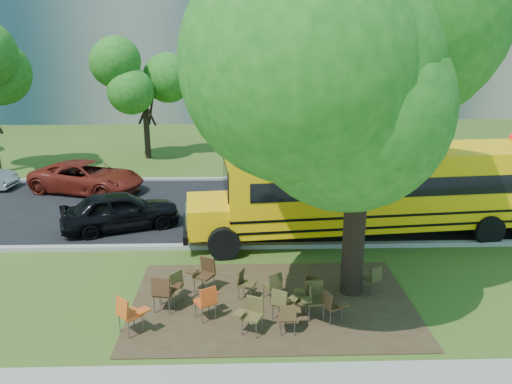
{
  "coord_description": "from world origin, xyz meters",
  "views": [
    {
      "loc": [
        0.26,
        -11.69,
        6.31
      ],
      "look_at": [
        0.73,
        4.06,
        1.55
      ],
      "focal_mm": 35.0,
      "sensor_mm": 36.0,
      "label": 1
    }
  ],
  "objects_px": {
    "main_tree": "(364,63)",
    "black_car": "(121,211)",
    "chair_12": "(311,278)",
    "chair_8": "(173,284)",
    "chair_6": "(306,297)",
    "chair_5": "(314,296)",
    "chair_9": "(204,271)",
    "school_bus": "(388,186)",
    "chair_10": "(245,282)",
    "chair_14": "(289,315)",
    "chair_3": "(252,312)",
    "chair_4": "(282,301)",
    "chair_0": "(164,290)",
    "chair_13": "(374,276)",
    "bg_car_red": "(87,177)",
    "chair_7": "(332,304)",
    "chair_2": "(207,299)",
    "chair_11": "(274,283)",
    "chair_1": "(129,312)"
  },
  "relations": [
    {
      "from": "chair_10",
      "to": "chair_14",
      "type": "xyz_separation_m",
      "value": [
        0.96,
        -1.61,
        -0.02
      ]
    },
    {
      "from": "chair_9",
      "to": "chair_10",
      "type": "height_order",
      "value": "chair_9"
    },
    {
      "from": "chair_10",
      "to": "chair_0",
      "type": "bearing_deg",
      "value": -51.54
    },
    {
      "from": "chair_13",
      "to": "school_bus",
      "type": "bearing_deg",
      "value": 40.63
    },
    {
      "from": "chair_9",
      "to": "chair_14",
      "type": "height_order",
      "value": "chair_9"
    },
    {
      "from": "chair_7",
      "to": "chair_11",
      "type": "height_order",
      "value": "chair_7"
    },
    {
      "from": "chair_4",
      "to": "black_car",
      "type": "relative_size",
      "value": 0.21
    },
    {
      "from": "chair_6",
      "to": "chair_10",
      "type": "bearing_deg",
      "value": 72.85
    },
    {
      "from": "black_car",
      "to": "chair_9",
      "type": "bearing_deg",
      "value": -166.01
    },
    {
      "from": "school_bus",
      "to": "black_car",
      "type": "bearing_deg",
      "value": 168.98
    },
    {
      "from": "school_bus",
      "to": "chair_7",
      "type": "relative_size",
      "value": 15.33
    },
    {
      "from": "main_tree",
      "to": "chair_9",
      "type": "height_order",
      "value": "main_tree"
    },
    {
      "from": "chair_5",
      "to": "chair_9",
      "type": "relative_size",
      "value": 0.97
    },
    {
      "from": "chair_3",
      "to": "chair_5",
      "type": "height_order",
      "value": "chair_5"
    },
    {
      "from": "main_tree",
      "to": "chair_4",
      "type": "height_order",
      "value": "main_tree"
    },
    {
      "from": "school_bus",
      "to": "chair_4",
      "type": "height_order",
      "value": "school_bus"
    },
    {
      "from": "main_tree",
      "to": "chair_5",
      "type": "relative_size",
      "value": 10.34
    },
    {
      "from": "main_tree",
      "to": "chair_5",
      "type": "bearing_deg",
      "value": -133.69
    },
    {
      "from": "chair_8",
      "to": "chair_10",
      "type": "xyz_separation_m",
      "value": [
        1.77,
        0.18,
        -0.07
      ]
    },
    {
      "from": "bg_car_red",
      "to": "chair_5",
      "type": "bearing_deg",
      "value": -123.06
    },
    {
      "from": "chair_8",
      "to": "chair_10",
      "type": "bearing_deg",
      "value": -47.52
    },
    {
      "from": "chair_14",
      "to": "chair_6",
      "type": "bearing_deg",
      "value": 56.31
    },
    {
      "from": "chair_7",
      "to": "chair_14",
      "type": "relative_size",
      "value": 1.03
    },
    {
      "from": "chair_2",
      "to": "chair_5",
      "type": "xyz_separation_m",
      "value": [
        2.5,
        0.03,
        0.01
      ]
    },
    {
      "from": "chair_7",
      "to": "chair_14",
      "type": "xyz_separation_m",
      "value": [
        -1.04,
        -0.46,
        -0.01
      ]
    },
    {
      "from": "main_tree",
      "to": "chair_8",
      "type": "bearing_deg",
      "value": -174.06
    },
    {
      "from": "chair_2",
      "to": "black_car",
      "type": "height_order",
      "value": "black_car"
    },
    {
      "from": "chair_6",
      "to": "chair_11",
      "type": "relative_size",
      "value": 1.06
    },
    {
      "from": "chair_11",
      "to": "chair_4",
      "type": "bearing_deg",
      "value": -109.21
    },
    {
      "from": "chair_10",
      "to": "chair_14",
      "type": "distance_m",
      "value": 1.87
    },
    {
      "from": "chair_8",
      "to": "chair_11",
      "type": "relative_size",
      "value": 1.16
    },
    {
      "from": "chair_3",
      "to": "black_car",
      "type": "relative_size",
      "value": 0.22
    },
    {
      "from": "chair_11",
      "to": "chair_12",
      "type": "height_order",
      "value": "chair_12"
    },
    {
      "from": "chair_10",
      "to": "chair_13",
      "type": "relative_size",
      "value": 1.06
    },
    {
      "from": "main_tree",
      "to": "black_car",
      "type": "bearing_deg",
      "value": 145.51
    },
    {
      "from": "chair_2",
      "to": "chair_5",
      "type": "relative_size",
      "value": 0.98
    },
    {
      "from": "chair_0",
      "to": "chair_13",
      "type": "bearing_deg",
      "value": 19.68
    },
    {
      "from": "chair_5",
      "to": "chair_8",
      "type": "xyz_separation_m",
      "value": [
        -3.39,
        0.74,
        0.01
      ]
    },
    {
      "from": "main_tree",
      "to": "chair_12",
      "type": "height_order",
      "value": "main_tree"
    },
    {
      "from": "chair_1",
      "to": "chair_9",
      "type": "distance_m",
      "value": 2.51
    },
    {
      "from": "chair_8",
      "to": "chair_6",
      "type": "bearing_deg",
      "value": -65.29
    },
    {
      "from": "black_car",
      "to": "chair_11",
      "type": "bearing_deg",
      "value": -156.8
    },
    {
      "from": "chair_0",
      "to": "chair_5",
      "type": "distance_m",
      "value": 3.58
    },
    {
      "from": "chair_11",
      "to": "bg_car_red",
      "type": "bearing_deg",
      "value": 100.34
    },
    {
      "from": "chair_3",
      "to": "chair_14",
      "type": "distance_m",
      "value": 0.82
    },
    {
      "from": "chair_3",
      "to": "chair_10",
      "type": "xyz_separation_m",
      "value": [
        -0.14,
        1.52,
        -0.03
      ]
    },
    {
      "from": "chair_3",
      "to": "chair_7",
      "type": "distance_m",
      "value": 1.89
    },
    {
      "from": "chair_12",
      "to": "chair_6",
      "type": "bearing_deg",
      "value": -0.74
    },
    {
      "from": "chair_6",
      "to": "chair_10",
      "type": "relative_size",
      "value": 1.04
    },
    {
      "from": "chair_1",
      "to": "chair_3",
      "type": "distance_m",
      "value": 2.73
    }
  ]
}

